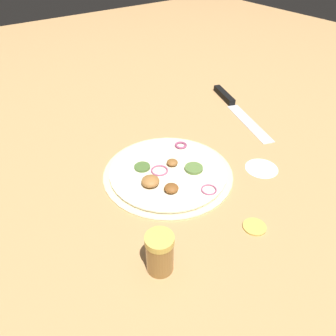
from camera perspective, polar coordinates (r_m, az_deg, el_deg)
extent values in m
plane|color=tan|center=(0.74, 0.00, -1.01)|extent=(3.00, 3.00, 0.00)
cylinder|color=beige|center=(0.74, 0.00, -0.81)|extent=(0.29, 0.29, 0.01)
cylinder|color=#EFE5C1|center=(0.74, 0.00, -0.49)|extent=(0.26, 0.26, 0.00)
ellipsoid|color=brown|center=(0.68, 0.59, -3.53)|extent=(0.03, 0.03, 0.02)
torus|color=#A34C70|center=(0.73, -1.49, -0.43)|extent=(0.04, 0.04, 0.00)
cylinder|color=#567538|center=(0.74, 4.50, -0.06)|extent=(0.04, 0.04, 0.01)
torus|color=#A34C70|center=(0.69, 7.14, -3.75)|extent=(0.03, 0.03, 0.00)
cylinder|color=#47662D|center=(0.74, -4.51, 0.18)|extent=(0.04, 0.04, 0.00)
ellipsoid|color=brown|center=(0.75, 0.74, 0.97)|extent=(0.03, 0.03, 0.01)
ellipsoid|color=#996633|center=(0.69, -3.08, -2.30)|extent=(0.04, 0.04, 0.02)
torus|color=#934266|center=(0.81, 2.25, 4.00)|extent=(0.03, 0.03, 0.01)
cube|color=silver|center=(0.96, 13.95, 7.68)|extent=(0.22, 0.10, 0.00)
cube|color=black|center=(1.08, 9.75, 12.42)|extent=(0.12, 0.06, 0.02)
cylinder|color=olive|center=(0.54, -1.43, -14.98)|extent=(0.04, 0.04, 0.06)
cylinder|color=gold|center=(0.51, -1.50, -12.40)|extent=(0.05, 0.05, 0.01)
cylinder|color=gold|center=(0.64, 14.86, -9.74)|extent=(0.04, 0.04, 0.01)
cylinder|color=white|center=(0.79, 15.98, -0.05)|extent=(0.07, 0.07, 0.00)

